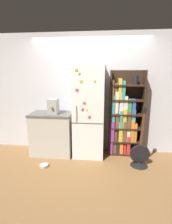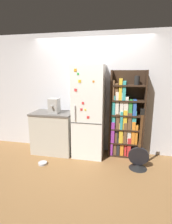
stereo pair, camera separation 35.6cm
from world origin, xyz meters
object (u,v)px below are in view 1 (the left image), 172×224
object	(u,v)px
refrigerator	(89,112)
espresso_machine	(53,106)
bookshelf	(123,119)
pet_bowl	(44,165)
guitar	(140,158)

from	to	relation	value
refrigerator	espresso_machine	xyz separation A→B (m)	(-0.74, -0.06, 0.11)
refrigerator	bookshelf	world-z (taller)	refrigerator
refrigerator	bookshelf	xyz separation A→B (m)	(0.73, 0.14, -0.16)
espresso_machine	pet_bowl	bearing A→B (deg)	-96.14
espresso_machine	guitar	world-z (taller)	espresso_machine
refrigerator	espresso_machine	distance (m)	0.75
refrigerator	guitar	world-z (taller)	refrigerator
guitar	espresso_machine	bearing A→B (deg)	169.79
refrigerator	guitar	xyz separation A→B (m)	(1.02, -0.38, -0.79)
bookshelf	espresso_machine	xyz separation A→B (m)	(-1.48, -0.20, 0.28)
espresso_machine	refrigerator	bearing A→B (deg)	4.58
refrigerator	espresso_machine	world-z (taller)	refrigerator
refrigerator	pet_bowl	world-z (taller)	refrigerator
espresso_machine	pet_bowl	xyz separation A→B (m)	(-0.06, -0.56, -1.05)
bookshelf	espresso_machine	world-z (taller)	bookshelf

